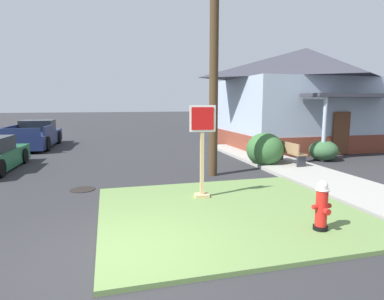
{
  "coord_description": "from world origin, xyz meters",
  "views": [
    {
      "loc": [
        -0.09,
        -5.07,
        2.5
      ],
      "look_at": [
        2.03,
        2.87,
        1.28
      ],
      "focal_mm": 30.09,
      "sensor_mm": 36.0,
      "label": 1
    }
  ],
  "objects_px": {
    "fire_hydrant": "(322,207)",
    "street_bench": "(289,151)",
    "manhole_cover": "(83,190)",
    "utility_pole": "(214,38)",
    "stop_sign": "(202,154)",
    "pickup_truck_navy": "(35,136)"
  },
  "relations": [
    {
      "from": "street_bench",
      "to": "utility_pole",
      "type": "xyz_separation_m",
      "value": [
        -3.38,
        -0.76,
        3.96
      ]
    },
    {
      "from": "street_bench",
      "to": "utility_pole",
      "type": "distance_m",
      "value": 5.27
    },
    {
      "from": "manhole_cover",
      "to": "street_bench",
      "type": "height_order",
      "value": "street_bench"
    },
    {
      "from": "utility_pole",
      "to": "street_bench",
      "type": "bearing_deg",
      "value": 12.71
    },
    {
      "from": "pickup_truck_navy",
      "to": "manhole_cover",
      "type": "bearing_deg",
      "value": -72.65
    },
    {
      "from": "stop_sign",
      "to": "manhole_cover",
      "type": "height_order",
      "value": "stop_sign"
    },
    {
      "from": "pickup_truck_navy",
      "to": "street_bench",
      "type": "height_order",
      "value": "pickup_truck_navy"
    },
    {
      "from": "manhole_cover",
      "to": "street_bench",
      "type": "bearing_deg",
      "value": 11.71
    },
    {
      "from": "fire_hydrant",
      "to": "street_bench",
      "type": "xyz_separation_m",
      "value": [
        2.99,
        6.04,
        0.06
      ]
    },
    {
      "from": "stop_sign",
      "to": "utility_pole",
      "type": "relative_size",
      "value": 0.27
    },
    {
      "from": "utility_pole",
      "to": "manhole_cover",
      "type": "bearing_deg",
      "value": -169.09
    },
    {
      "from": "fire_hydrant",
      "to": "manhole_cover",
      "type": "bearing_deg",
      "value": 136.03
    },
    {
      "from": "utility_pole",
      "to": "stop_sign",
      "type": "bearing_deg",
      "value": -114.16
    },
    {
      "from": "street_bench",
      "to": "manhole_cover",
      "type": "bearing_deg",
      "value": -168.29
    },
    {
      "from": "street_bench",
      "to": "pickup_truck_navy",
      "type": "bearing_deg",
      "value": 141.95
    },
    {
      "from": "fire_hydrant",
      "to": "manhole_cover",
      "type": "distance_m",
      "value": 6.45
    },
    {
      "from": "fire_hydrant",
      "to": "utility_pole",
      "type": "xyz_separation_m",
      "value": [
        -0.4,
        5.28,
        4.02
      ]
    },
    {
      "from": "stop_sign",
      "to": "utility_pole",
      "type": "xyz_separation_m",
      "value": [
        1.18,
        2.63,
        3.36
      ]
    },
    {
      "from": "manhole_cover",
      "to": "street_bench",
      "type": "relative_size",
      "value": 0.4
    },
    {
      "from": "fire_hydrant",
      "to": "manhole_cover",
      "type": "xyz_separation_m",
      "value": [
        -4.63,
        4.46,
        -0.53
      ]
    },
    {
      "from": "pickup_truck_navy",
      "to": "street_bench",
      "type": "bearing_deg",
      "value": -38.05
    },
    {
      "from": "manhole_cover",
      "to": "pickup_truck_navy",
      "type": "xyz_separation_m",
      "value": [
        -3.12,
        9.98,
        0.61
      ]
    }
  ]
}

